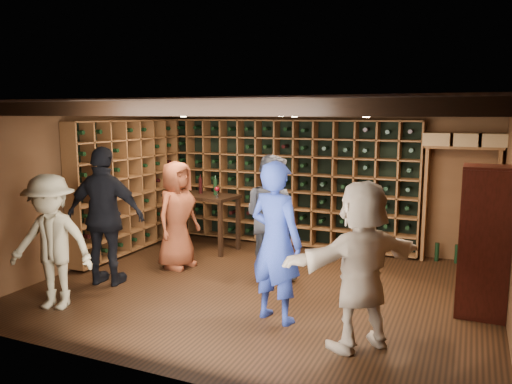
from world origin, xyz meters
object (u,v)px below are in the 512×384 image
at_px(guest_beige, 361,265).
at_px(man_grey_suit, 271,217).
at_px(guest_woman_black, 105,217).
at_px(man_blue_shirt, 276,242).
at_px(display_cabinet, 483,245).
at_px(guest_red_floral, 177,215).
at_px(guest_khaki, 51,242).
at_px(tasting_table, 201,201).

bearing_deg(guest_beige, man_grey_suit, -92.78).
bearing_deg(guest_woman_black, man_blue_shirt, 164.46).
relative_size(display_cabinet, guest_red_floral, 1.06).
relative_size(guest_woman_black, guest_khaki, 1.17).
bearing_deg(guest_beige, guest_red_floral, -73.61).
distance_m(display_cabinet, guest_red_floral, 4.30).
bearing_deg(guest_woman_black, guest_red_floral, -124.74).
relative_size(guest_red_floral, guest_beige, 0.96).
xyz_separation_m(man_grey_suit, guest_red_floral, (-1.51, -0.12, -0.07)).
bearing_deg(display_cabinet, guest_red_floral, 177.69).
relative_size(guest_woman_black, tasting_table, 1.41).
bearing_deg(man_blue_shirt, tasting_table, -29.55).
bearing_deg(man_blue_shirt, guest_woman_black, 11.35).
distance_m(display_cabinet, tasting_table, 4.68).
xyz_separation_m(guest_woman_black, tasting_table, (0.27, 2.17, -0.11)).
distance_m(man_grey_suit, tasting_table, 1.98).
distance_m(man_grey_suit, guest_beige, 2.37).
bearing_deg(guest_woman_black, man_grey_suit, -159.98).
xyz_separation_m(display_cabinet, guest_beige, (-1.13, -1.40, 0.01)).
height_order(man_blue_shirt, man_grey_suit, man_blue_shirt).
distance_m(guest_woman_black, tasting_table, 2.19).
bearing_deg(man_grey_suit, man_blue_shirt, 131.88).
relative_size(display_cabinet, tasting_table, 1.28).
bearing_deg(guest_woman_black, guest_khaki, 77.29).
xyz_separation_m(man_blue_shirt, guest_red_floral, (-2.13, 1.28, -0.10)).
height_order(man_grey_suit, guest_beige, man_grey_suit).
height_order(man_blue_shirt, guest_woman_black, guest_woman_black).
xyz_separation_m(guest_woman_black, guest_khaki, (-0.03, -0.95, -0.14)).
relative_size(man_blue_shirt, guest_khaki, 1.12).
xyz_separation_m(display_cabinet, guest_red_floral, (-4.29, 0.17, -0.03)).
xyz_separation_m(man_blue_shirt, guest_woman_black, (-2.60, 0.21, 0.04)).
bearing_deg(guest_woman_black, guest_beige, 161.22).
relative_size(man_blue_shirt, tasting_table, 1.36).
relative_size(guest_red_floral, guest_woman_black, 0.86).
xyz_separation_m(display_cabinet, tasting_table, (-4.50, 1.27, -0.01)).
bearing_deg(guest_woman_black, display_cabinet, 179.81).
height_order(guest_red_floral, guest_khaki, guest_red_floral).
bearing_deg(guest_khaki, guest_red_floral, 62.44).
distance_m(man_blue_shirt, guest_woman_black, 2.61).
height_order(man_grey_suit, guest_red_floral, man_grey_suit).
relative_size(display_cabinet, guest_khaki, 1.06).
distance_m(display_cabinet, guest_woman_black, 4.85).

